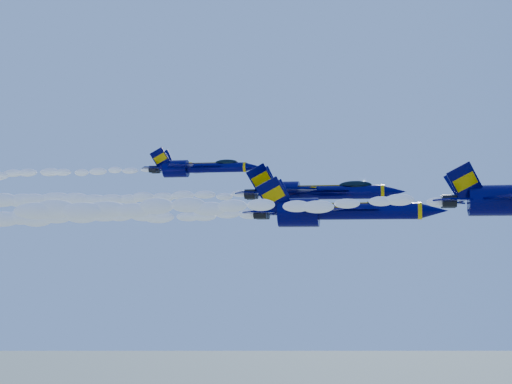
# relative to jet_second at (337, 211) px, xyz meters

# --- Properties ---
(smoke_trail_jet_lead) EXTENTS (38.64, 1.86, 1.68)m
(smoke_trail_jet_lead) POSITION_rel_jet_second_xyz_m (-9.53, -13.05, -0.18)
(smoke_trail_jet_lead) COLOR white
(jet_second) EXTENTS (19.88, 16.31, 7.39)m
(jet_second) POSITION_rel_jet_second_xyz_m (0.00, 0.00, 0.00)
(jet_second) COLOR #01003B
(smoke_trail_jet_second) EXTENTS (38.64, 2.21, 1.99)m
(smoke_trail_jet_second) POSITION_rel_jet_second_xyz_m (-27.82, -0.00, -0.43)
(smoke_trail_jet_second) COLOR white
(jet_third) EXTENTS (18.94, 15.54, 7.04)m
(jet_third) POSITION_rel_jet_second_xyz_m (-3.38, 9.71, 2.72)
(jet_third) COLOR #01003B
(smoke_trail_jet_third) EXTENTS (38.64, 2.11, 1.90)m
(smoke_trail_jet_third) POSITION_rel_jet_second_xyz_m (-30.80, 9.71, 2.30)
(smoke_trail_jet_third) COLOR white
(jet_fourth) EXTENTS (15.03, 12.33, 5.58)m
(jet_fourth) POSITION_rel_jet_second_xyz_m (-19.47, 16.50, 6.71)
(jet_fourth) COLOR #01003B
(smoke_trail_jet_fourth) EXTENTS (38.64, 1.67, 1.51)m
(smoke_trail_jet_fourth) POSITION_rel_jet_second_xyz_m (-45.22, 16.50, 6.33)
(smoke_trail_jet_fourth) COLOR white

